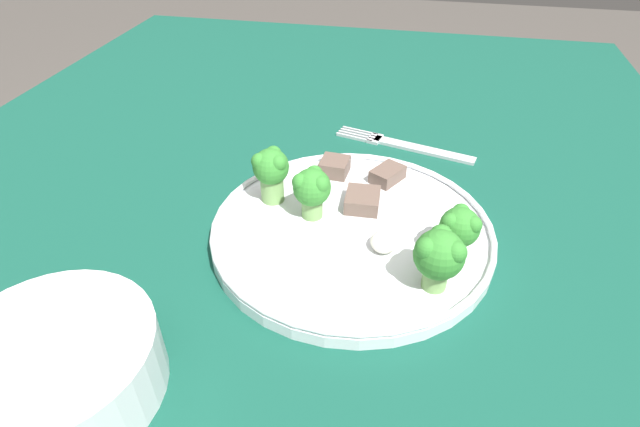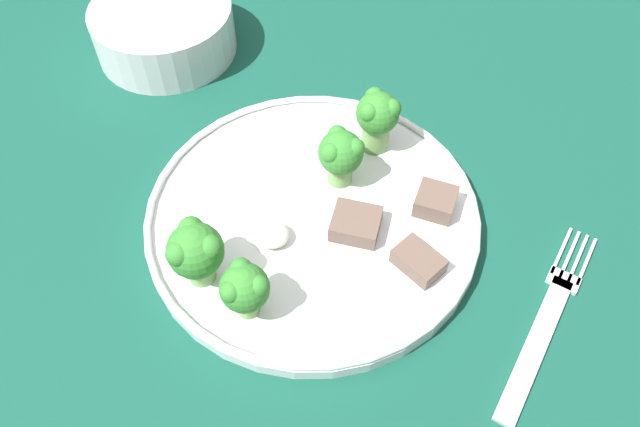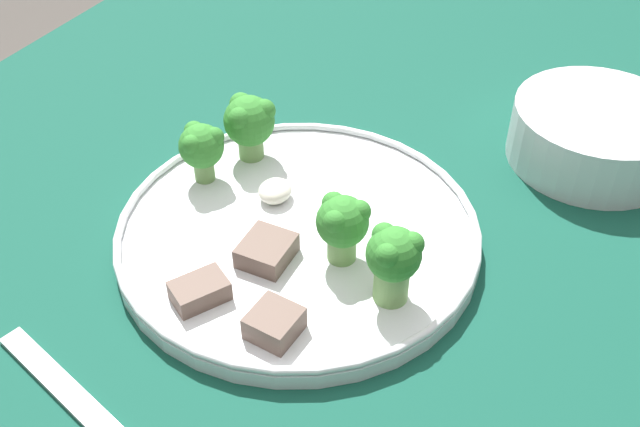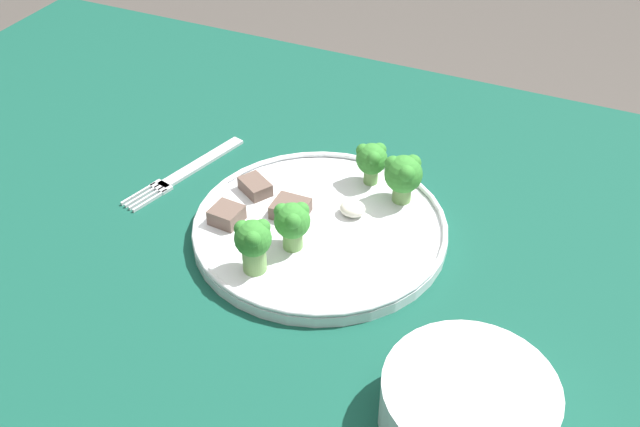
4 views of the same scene
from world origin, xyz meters
The scene contains 12 objects.
table centered at (0.00, 0.00, 0.64)m, with size 1.35×0.95×0.74m.
dinner_plate centered at (0.00, -0.07, 0.74)m, with size 0.27×0.27×0.02m.
fork centered at (0.19, -0.11, 0.74)m, with size 0.06×0.18×0.00m.
cream_bowl centered at (-0.21, 0.10, 0.76)m, with size 0.14×0.14×0.05m.
broccoli_floret_near_rim_left centered at (-0.06, -0.15, 0.78)m, with size 0.04×0.04×0.06m.
broccoli_floret_center_left centered at (-0.02, -0.17, 0.78)m, with size 0.04×0.04×0.05m.
broccoli_floret_back_left centered at (0.01, -0.03, 0.78)m, with size 0.04×0.04×0.05m.
broccoli_floret_front_left centered at (0.03, 0.02, 0.78)m, with size 0.04×0.04×0.06m.
meat_slice_front_slice centered at (0.09, -0.10, 0.76)m, with size 0.04×0.04×0.01m.
meat_slice_middle_slice centered at (0.09, -0.04, 0.76)m, with size 0.03×0.03×0.02m.
meat_slice_rear_slice centered at (0.04, -0.08, 0.76)m, with size 0.04×0.03×0.02m.
sauce_dollop centered at (-0.02, -0.10, 0.76)m, with size 0.03×0.03×0.02m.
Camera 1 is at (-0.37, -0.12, 1.05)m, focal length 28.00 mm.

